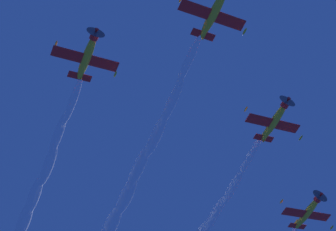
{
  "coord_description": "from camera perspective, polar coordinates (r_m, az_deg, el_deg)",
  "views": [
    {
      "loc": [
        7.77,
        16.5,
        2.08
      ],
      "look_at": [
        -3.79,
        -12.48,
        58.08
      ],
      "focal_mm": 53.69,
      "sensor_mm": 36.0,
      "label": 1
    }
  ],
  "objects": [
    {
      "name": "airplane_slot_tail",
      "position": [
        75.16,
        15.63,
        -10.47
      ],
      "size": [
        8.0,
        7.32,
        2.72
      ],
      "color": "gold"
    },
    {
      "name": "airplane_left_wingman",
      "position": [
        66.3,
        12.05,
        -0.54
      ],
      "size": [
        7.97,
        7.32,
        2.76
      ],
      "color": "gold"
    },
    {
      "name": "airplane_right_wingman",
      "position": [
        60.53,
        -9.15,
        6.75
      ],
      "size": [
        8.01,
        7.32,
        2.72
      ],
      "color": "gold"
    },
    {
      "name": "airplane_lead",
      "position": [
        56.98,
        5.31,
        11.68
      ],
      "size": [
        8.07,
        7.31,
        2.9
      ],
      "color": "gold"
    },
    {
      "name": "smoke_trail_lead",
      "position": [
        73.39,
        -6.05,
        -11.21
      ],
      "size": [
        2.98,
        46.52,
        3.76
      ],
      "color": "white"
    }
  ]
}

